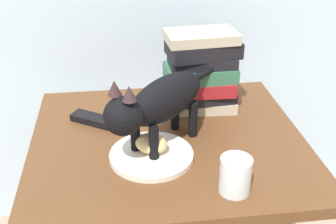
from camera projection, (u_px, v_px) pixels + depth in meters
name	position (u px, v px, depth m)	size (l,w,h in m)	color
side_table	(168.00, 164.00, 1.19)	(0.72, 0.64, 0.58)	brown
plate	(151.00, 155.00, 1.06)	(0.21, 0.21, 0.01)	silver
bread_roll	(151.00, 144.00, 1.05)	(0.08, 0.06, 0.05)	#E0BC7A
cat	(159.00, 102.00, 1.04)	(0.36, 0.35, 0.23)	black
book_stack	(201.00, 72.00, 1.24)	(0.22, 0.14, 0.24)	#BCB299
candle_jar	(235.00, 177.00, 0.94)	(0.07, 0.07, 0.08)	silver
tv_remote	(96.00, 120.00, 1.21)	(0.15, 0.04, 0.02)	black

